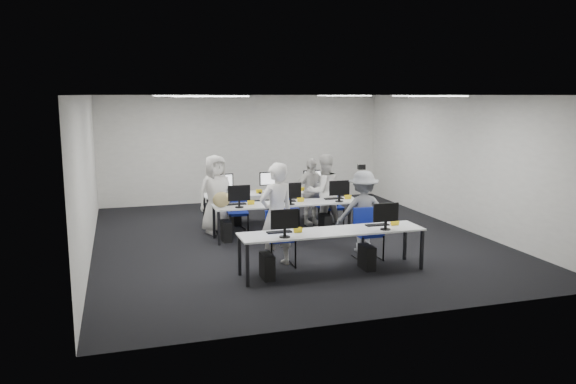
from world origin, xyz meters
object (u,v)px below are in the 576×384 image
object	(u,v)px
chair_5	(237,218)
chair_6	(279,215)
desk_front	(332,234)
student_2	(216,194)
chair_2	(238,221)
chair_1	(368,243)
desk_mid	(288,205)
chair_7	(326,213)
chair_0	(280,249)
chair_3	(286,217)
student_1	(324,192)
student_3	(311,192)
student_0	(276,215)
chair_4	(333,215)
photographer	(363,211)

from	to	relation	value
chair_5	chair_6	distance (m)	1.01
desk_front	student_2	distance (m)	3.68
chair_6	student_2	world-z (taller)	student_2
chair_2	desk_front	bearing A→B (deg)	-65.18
chair_1	chair_2	size ratio (longest dim) A/B	1.06
desk_mid	chair_6	world-z (taller)	chair_6
chair_6	chair_7	world-z (taller)	chair_7
chair_0	chair_3	distance (m)	2.67
desk_front	chair_7	distance (m)	3.61
chair_3	student_1	size ratio (longest dim) A/B	0.56
chair_2	student_3	bearing A→B (deg)	17.99
chair_1	student_2	size ratio (longest dim) A/B	0.54
desk_front	chair_5	world-z (taller)	chair_5
student_3	chair_3	bearing A→B (deg)	-170.67
chair_7	student_1	distance (m)	0.66
desk_mid	chair_7	world-z (taller)	chair_7
student_0	student_3	xyz separation A→B (m)	(1.62, 2.84, -0.14)
student_3	desk_mid	bearing A→B (deg)	-147.87
chair_6	student_0	world-z (taller)	student_0
student_3	desk_front	bearing A→B (deg)	-118.70
chair_4	chair_3	bearing A→B (deg)	-173.58
desk_mid	photographer	distance (m)	1.86
chair_4	photographer	xyz separation A→B (m)	(-0.22, -2.12, 0.52)
chair_2	chair_1	bearing A→B (deg)	-46.10
chair_6	student_0	distance (m)	3.04
desk_mid	chair_2	size ratio (longest dim) A/B	3.64
student_1	chair_1	bearing A→B (deg)	81.53
chair_5	student_2	world-z (taller)	student_2
chair_3	chair_7	distance (m)	1.07
chair_2	desk_mid	bearing A→B (deg)	-23.27
desk_front	chair_0	world-z (taller)	chair_0
desk_mid	chair_3	size ratio (longest dim) A/B	3.36
desk_mid	chair_2	xyz separation A→B (m)	(-0.97, 0.59, -0.40)
desk_mid	chair_6	xyz separation A→B (m)	(0.07, 0.90, -0.41)
chair_4	student_2	bearing A→B (deg)	-178.43
chair_7	student_3	size ratio (longest dim) A/B	0.57
chair_0	chair_3	bearing A→B (deg)	73.20
desk_front	chair_7	xyz separation A→B (m)	(1.16, 3.39, -0.40)
student_0	student_1	world-z (taller)	student_0
photographer	student_3	bearing A→B (deg)	-76.06
chair_1	student_1	world-z (taller)	student_1
chair_0	chair_1	bearing A→B (deg)	-0.62
student_3	chair_2	bearing A→B (deg)	174.58
desk_mid	chair_1	distance (m)	2.26
photographer	student_1	bearing A→B (deg)	-79.90
chair_3	chair_6	xyz separation A→B (m)	(-0.05, 0.32, -0.03)
chair_7	student_3	world-z (taller)	student_3
chair_7	chair_4	bearing A→B (deg)	-71.25
chair_1	chair_3	size ratio (longest dim) A/B	0.98
chair_4	chair_2	bearing A→B (deg)	-174.04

